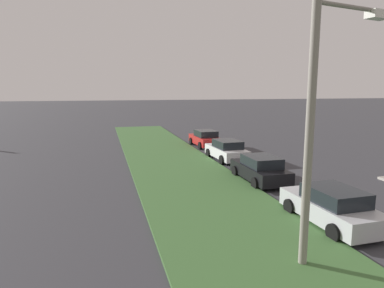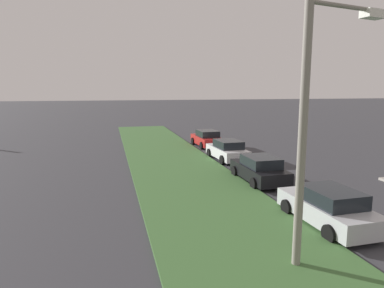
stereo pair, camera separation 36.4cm
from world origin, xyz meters
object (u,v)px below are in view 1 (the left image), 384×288
Objects in this scene: parked_car_black at (260,169)px; streetlight at (320,116)px; parked_car_red at (205,139)px; parked_car_silver at (331,206)px; parked_car_white at (227,150)px.

streetlight is at bearing 163.32° from parked_car_black.
streetlight is at bearing 169.61° from parked_car_red.
parked_car_silver is at bearing -45.55° from streetlight.
parked_car_black is 0.99× the size of parked_car_red.
parked_car_black is at bearing 175.64° from parked_car_red.
parked_car_white is 15.37m from streetlight.
streetlight is (-2.41, 2.46, 3.67)m from parked_car_silver.
parked_car_silver is 0.58× the size of streetlight.
streetlight reaches higher than parked_car_black.
parked_car_red is at bearing -3.41° from parked_car_silver.
streetlight is at bearing 166.44° from parked_car_white.
parked_car_red is (5.99, -0.20, 0.00)m from parked_car_white.
parked_car_red is at bearing -2.60° from parked_car_black.
parked_car_black is 6.01m from parked_car_white.
parked_car_silver and parked_car_red have the same top height.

